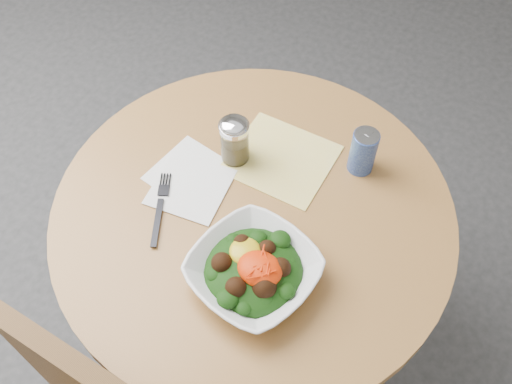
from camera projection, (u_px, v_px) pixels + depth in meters
ground at (254, 334)px, 1.88m from camera, size 6.00×6.00×0.00m
table at (253, 252)px, 1.43m from camera, size 0.90×0.90×0.75m
cloth_napkin at (281, 159)px, 1.35m from camera, size 0.23×0.21×0.00m
paper_napkins at (190, 180)px, 1.31m from camera, size 0.21×0.22×0.00m
salad_bowl at (254, 270)px, 1.14m from camera, size 0.30×0.30×0.09m
fork at (160, 206)px, 1.26m from camera, size 0.10×0.18×0.00m
spice_shaker at (235, 140)px, 1.30m from camera, size 0.07×0.07×0.13m
beverage_can at (363, 151)px, 1.29m from camera, size 0.06×0.06×0.12m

